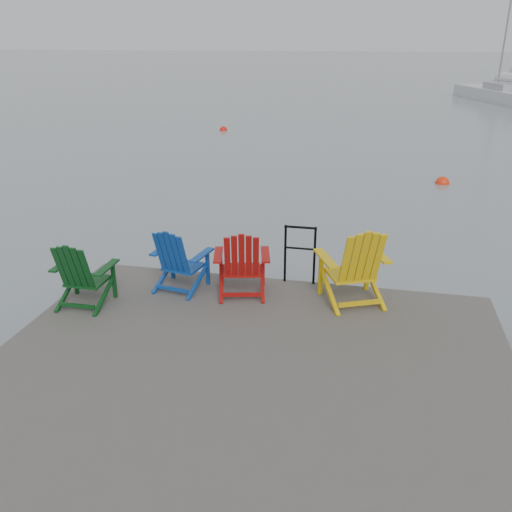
% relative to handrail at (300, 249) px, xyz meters
% --- Properties ---
extents(ground, '(400.00, 400.00, 0.00)m').
position_rel_handrail_xyz_m(ground, '(-0.25, -2.45, -1.04)').
color(ground, slate).
rests_on(ground, ground).
extents(dock, '(6.00, 5.00, 1.40)m').
position_rel_handrail_xyz_m(dock, '(-0.25, -2.45, -0.69)').
color(dock, '#2F2C2A').
rests_on(dock, ground).
extents(handrail, '(0.48, 0.04, 0.90)m').
position_rel_handrail_xyz_m(handrail, '(0.00, 0.00, 0.00)').
color(handrail, black).
rests_on(handrail, dock).
extents(chair_green, '(0.77, 0.71, 0.96)m').
position_rel_handrail_xyz_m(chair_green, '(-2.79, -1.39, -0.06)').
color(chair_green, '#0A3B13').
rests_on(chair_green, dock).
extents(chair_blue, '(0.86, 0.81, 0.96)m').
position_rel_handrail_xyz_m(chair_blue, '(-1.68, -0.62, -0.06)').
color(chair_blue, navy).
rests_on(chair_blue, dock).
extents(chair_red, '(0.91, 0.86, 1.00)m').
position_rel_handrail_xyz_m(chair_red, '(-0.75, -0.59, -0.04)').
color(chair_red, '#970D0B').
rests_on(chair_red, dock).
extents(chair_yellow, '(1.11, 1.06, 1.14)m').
position_rel_handrail_xyz_m(chair_yellow, '(0.83, -0.52, 0.03)').
color(chair_yellow, gold).
rests_on(chair_yellow, dock).
extents(sailboat_near, '(5.04, 9.40, 12.49)m').
position_rel_handrail_xyz_m(sailboat_near, '(9.01, 33.39, -0.69)').
color(sailboat_near, silver).
rests_on(sailboat_near, ground).
extents(buoy_a, '(0.41, 0.41, 0.41)m').
position_rel_handrail_xyz_m(buoy_a, '(3.00, 8.89, -1.04)').
color(buoy_a, red).
rests_on(buoy_a, ground).
extents(buoy_b, '(0.36, 0.36, 0.36)m').
position_rel_handrail_xyz_m(buoy_b, '(-5.97, 17.17, -1.04)').
color(buoy_b, red).
rests_on(buoy_b, ground).
extents(buoy_d, '(0.32, 0.32, 0.32)m').
position_rel_handrail_xyz_m(buoy_d, '(10.61, 37.55, -1.04)').
color(buoy_d, '#C5370B').
rests_on(buoy_d, ground).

